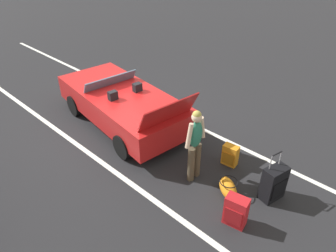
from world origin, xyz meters
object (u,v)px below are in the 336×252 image
(convertible_car, at_px, (119,101))
(suitcase_medium_bright, at_px, (236,211))
(suitcase_small_carryon, at_px, (230,155))
(duffel_bag, at_px, (228,188))
(suitcase_large_black, at_px, (274,183))
(traveler_person, at_px, (195,142))

(convertible_car, xyz_separation_m, suitcase_medium_bright, (-4.32, 0.88, -0.28))
(suitcase_small_carryon, bearing_deg, duffel_bag, 24.94)
(suitcase_large_black, distance_m, suitcase_medium_bright, 1.07)
(traveler_person, bearing_deg, suitcase_small_carryon, -110.27)
(convertible_car, bearing_deg, suitcase_small_carryon, -164.50)
(suitcase_small_carryon, relative_size, duffel_bag, 0.72)
(duffel_bag, bearing_deg, convertible_car, -5.18)
(suitcase_large_black, xyz_separation_m, suitcase_medium_bright, (0.18, 1.05, -0.06))
(suitcase_large_black, height_order, suitcase_small_carryon, suitcase_large_black)
(duffel_bag, bearing_deg, suitcase_medium_bright, 133.37)
(suitcase_medium_bright, relative_size, suitcase_small_carryon, 1.24)
(duffel_bag, height_order, traveler_person, traveler_person)
(duffel_bag, distance_m, traveler_person, 1.13)
(suitcase_small_carryon, bearing_deg, suitcase_large_black, 69.29)
(suitcase_medium_bright, distance_m, traveler_person, 1.54)
(convertible_car, xyz_separation_m, traveler_person, (-2.99, 0.43, 0.34))
(convertible_car, bearing_deg, suitcase_large_black, -170.43)
(suitcase_medium_bright, bearing_deg, traveler_person, -119.36)
(suitcase_medium_bright, distance_m, suitcase_small_carryon, 1.69)
(convertible_car, bearing_deg, traveler_person, 179.27)
(suitcase_large_black, relative_size, duffel_bag, 1.53)
(suitcase_large_black, bearing_deg, convertible_car, -163.93)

